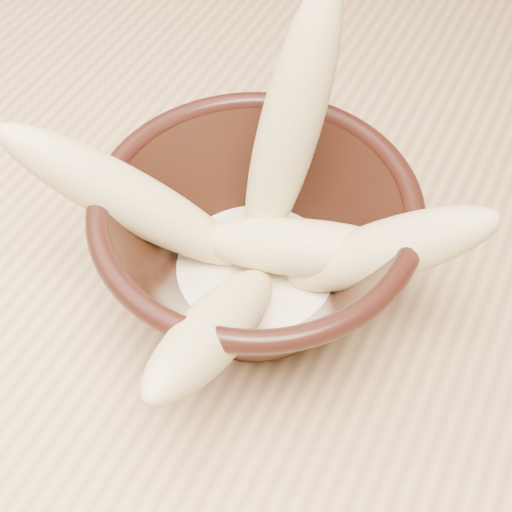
# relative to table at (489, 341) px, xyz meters

# --- Properties ---
(table) EXTENTS (1.20, 0.80, 0.75)m
(table) POSITION_rel_table_xyz_m (0.00, 0.00, 0.00)
(table) COLOR tan
(table) RESTS_ON ground
(bowl) EXTENTS (0.19, 0.19, 0.10)m
(bowl) POSITION_rel_table_xyz_m (-0.15, -0.10, 0.14)
(bowl) COLOR black
(bowl) RESTS_ON table
(milk_puddle) EXTENTS (0.11, 0.11, 0.01)m
(milk_puddle) POSITION_rel_table_xyz_m (-0.15, -0.10, 0.11)
(milk_puddle) COLOR beige
(milk_puddle) RESTS_ON bowl
(banana_upright) EXTENTS (0.06, 0.10, 0.18)m
(banana_upright) POSITION_rel_table_xyz_m (-0.15, -0.06, 0.20)
(banana_upright) COLOR tan
(banana_upright) RESTS_ON bowl
(banana_left) EXTENTS (0.15, 0.09, 0.13)m
(banana_left) POSITION_rel_table_xyz_m (-0.22, -0.12, 0.17)
(banana_left) COLOR tan
(banana_left) RESTS_ON bowl
(banana_right) EXTENTS (0.13, 0.07, 0.11)m
(banana_right) POSITION_rel_table_xyz_m (-0.08, -0.08, 0.16)
(banana_right) COLOR tan
(banana_right) RESTS_ON bowl
(banana_across) EXTENTS (0.14, 0.07, 0.05)m
(banana_across) POSITION_rel_table_xyz_m (-0.12, -0.09, 0.14)
(banana_across) COLOR tan
(banana_across) RESTS_ON bowl
(banana_front) EXTENTS (0.04, 0.15, 0.11)m
(banana_front) POSITION_rel_table_xyz_m (-0.14, -0.17, 0.16)
(banana_front) COLOR tan
(banana_front) RESTS_ON bowl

